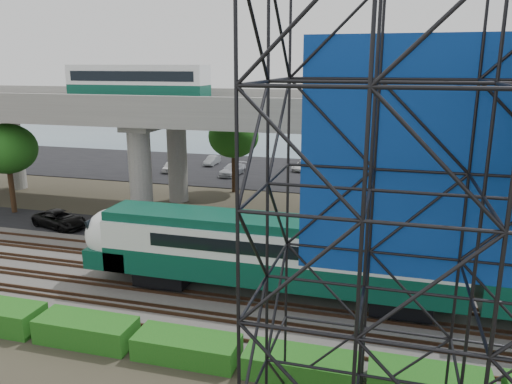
% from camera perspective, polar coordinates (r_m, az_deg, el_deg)
% --- Properties ---
extents(ground, '(140.00, 140.00, 0.00)m').
position_cam_1_polar(ground, '(26.96, -6.18, -13.21)').
color(ground, '#474233').
rests_on(ground, ground).
extents(ballast_bed, '(90.00, 12.00, 0.20)m').
position_cam_1_polar(ballast_bed, '(28.58, -4.69, -11.27)').
color(ballast_bed, slate).
rests_on(ballast_bed, ground).
extents(service_road, '(90.00, 5.00, 0.08)m').
position_cam_1_polar(service_road, '(36.06, -0.03, -5.72)').
color(service_road, black).
rests_on(service_road, ground).
extents(parking_lot, '(90.00, 18.00, 0.08)m').
position_cam_1_polar(parking_lot, '(58.18, 6.17, 2.03)').
color(parking_lot, black).
rests_on(parking_lot, ground).
extents(harbor_water, '(140.00, 40.00, 0.03)m').
position_cam_1_polar(harbor_water, '(79.62, 8.80, 5.29)').
color(harbor_water, '#425B6D').
rests_on(harbor_water, ground).
extents(rail_tracks, '(90.00, 9.52, 0.16)m').
position_cam_1_polar(rail_tracks, '(28.50, -4.70, -10.94)').
color(rail_tracks, '#472D1E').
rests_on(rail_tracks, ballast_bed).
extents(commuter_train, '(29.30, 3.06, 4.30)m').
position_cam_1_polar(commuter_train, '(26.18, 6.84, -7.16)').
color(commuter_train, black).
rests_on(commuter_train, rail_tracks).
extents(overpass, '(80.00, 12.00, 12.40)m').
position_cam_1_polar(overpass, '(39.61, 0.91, 8.28)').
color(overpass, '#9E9B93').
rests_on(overpass, ground).
extents(scaffold_tower, '(9.36, 6.36, 15.00)m').
position_cam_1_polar(scaffold_tower, '(15.02, 18.33, -5.79)').
color(scaffold_tower, black).
rests_on(scaffold_tower, ground).
extents(hedge_strip, '(34.60, 1.80, 1.20)m').
position_cam_1_polar(hedge_strip, '(22.90, -7.89, -17.07)').
color(hedge_strip, '#135515').
rests_on(hedge_strip, ground).
extents(trees, '(40.94, 16.94, 7.69)m').
position_cam_1_polar(trees, '(41.25, -4.19, 4.78)').
color(trees, '#382314').
rests_on(trees, ground).
extents(suv, '(5.14, 3.45, 1.31)m').
position_cam_1_polar(suv, '(41.79, -21.49, -2.90)').
color(suv, black).
rests_on(suv, service_road).
extents(parked_cars, '(36.79, 9.72, 1.32)m').
position_cam_1_polar(parked_cars, '(57.25, 7.69, 2.45)').
color(parked_cars, white).
rests_on(parked_cars, parking_lot).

